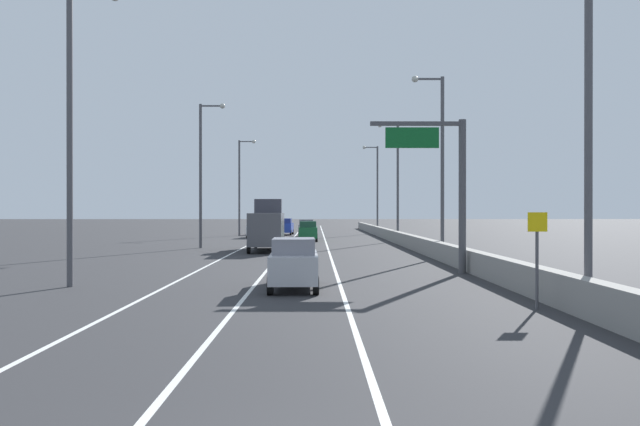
{
  "coord_description": "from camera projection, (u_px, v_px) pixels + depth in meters",
  "views": [
    {
      "loc": [
        0.5,
        -5.71,
        3.04
      ],
      "look_at": [
        0.94,
        54.4,
        2.85
      ],
      "focal_mm": 34.01,
      "sensor_mm": 36.0,
      "label": 1
    }
  ],
  "objects": [
    {
      "name": "ground_plane",
      "position": [
        311.0,
        237.0,
        69.71
      ],
      "size": [
        320.0,
        320.0,
        0.0
      ],
      "primitive_type": "plane",
      "color": "#2D2D30"
    },
    {
      "name": "lane_stripe_left",
      "position": [
        256.0,
        241.0,
        60.67
      ],
      "size": [
        0.16,
        130.0,
        0.0
      ],
      "primitive_type": "cube",
      "color": "silver",
      "rests_on": "ground_plane"
    },
    {
      "name": "lane_stripe_center",
      "position": [
        291.0,
        241.0,
        60.7
      ],
      "size": [
        0.16,
        130.0,
        0.0
      ],
      "primitive_type": "cube",
      "color": "silver",
      "rests_on": "ground_plane"
    },
    {
      "name": "lane_stripe_right",
      "position": [
        326.0,
        241.0,
        60.72
      ],
      "size": [
        0.16,
        130.0,
        0.0
      ],
      "primitive_type": "cube",
      "color": "silver",
      "rests_on": "ground_plane"
    },
    {
      "name": "jersey_barrier_right",
      "position": [
        418.0,
        244.0,
        45.77
      ],
      "size": [
        0.6,
        120.0,
        1.1
      ],
      "primitive_type": "cube",
      "color": "gray",
      "rests_on": "ground_plane"
    },
    {
      "name": "overhead_sign_gantry",
      "position": [
        447.0,
        176.0,
        29.48
      ],
      "size": [
        4.68,
        0.36,
        7.5
      ],
      "color": "#47474C",
      "rests_on": "ground_plane"
    },
    {
      "name": "speed_advisory_sign",
      "position": [
        537.0,
        252.0,
        18.73
      ],
      "size": [
        0.6,
        0.11,
        3.0
      ],
      "color": "#4C4C51",
      "rests_on": "ground_plane"
    },
    {
      "name": "lamp_post_right_near",
      "position": [
        581.0,
        90.0,
        18.34
      ],
      "size": [
        2.14,
        0.44,
        11.89
      ],
      "color": "#4C4C51",
      "rests_on": "ground_plane"
    },
    {
      "name": "lamp_post_right_second",
      "position": [
        439.0,
        155.0,
        39.55
      ],
      "size": [
        2.14,
        0.44,
        11.89
      ],
      "color": "#4C4C51",
      "rests_on": "ground_plane"
    },
    {
      "name": "lamp_post_right_third",
      "position": [
        396.0,
        174.0,
        60.76
      ],
      "size": [
        2.14,
        0.44,
        11.89
      ],
      "color": "#4C4C51",
      "rests_on": "ground_plane"
    },
    {
      "name": "lamp_post_right_fourth",
      "position": [
        376.0,
        184.0,
        81.98
      ],
      "size": [
        2.14,
        0.44,
        11.89
      ],
      "color": "#4C4C51",
      "rests_on": "ground_plane"
    },
    {
      "name": "lamp_post_left_near",
      "position": [
        75.0,
        119.0,
        24.21
      ],
      "size": [
        2.14,
        0.44,
        11.89
      ],
      "color": "#4C4C51",
      "rests_on": "ground_plane"
    },
    {
      "name": "lamp_post_left_mid",
      "position": [
        203.0,
        166.0,
        49.67
      ],
      "size": [
        2.14,
        0.44,
        11.89
      ],
      "color": "#4C4C51",
      "rests_on": "ground_plane"
    },
    {
      "name": "lamp_post_left_far",
      "position": [
        241.0,
        181.0,
        75.12
      ],
      "size": [
        2.14,
        0.44,
        11.89
      ],
      "color": "#4C4C51",
      "rests_on": "ground_plane"
    },
    {
      "name": "car_blue_0",
      "position": [
        286.0,
        227.0,
        77.22
      ],
      "size": [
        1.97,
        4.38,
        2.1
      ],
      "color": "#1E389E",
      "rests_on": "ground_plane"
    },
    {
      "name": "car_white_1",
      "position": [
        257.0,
        229.0,
        69.15
      ],
      "size": [
        2.04,
        4.84,
        2.0
      ],
      "color": "white",
      "rests_on": "ground_plane"
    },
    {
      "name": "car_gray_2",
      "position": [
        306.0,
        228.0,
        71.22
      ],
      "size": [
        1.95,
        4.11,
        2.05
      ],
      "color": "slate",
      "rests_on": "ground_plane"
    },
    {
      "name": "car_silver_3",
      "position": [
        294.0,
        263.0,
        23.63
      ],
      "size": [
        1.95,
        4.57,
        1.99
      ],
      "color": "#B7B7BC",
      "rests_on": "ground_plane"
    },
    {
      "name": "car_red_4",
      "position": [
        260.0,
        227.0,
        77.7
      ],
      "size": [
        1.95,
        4.7,
        1.89
      ],
      "color": "red",
      "rests_on": "ground_plane"
    },
    {
      "name": "car_green_5",
      "position": [
        308.0,
        231.0,
        61.11
      ],
      "size": [
        1.91,
        4.67,
        2.03
      ],
      "color": "#196033",
      "rests_on": "ground_plane"
    },
    {
      "name": "box_truck",
      "position": [
        267.0,
        227.0,
        46.49
      ],
      "size": [
        2.64,
        8.1,
        3.98
      ],
      "color": "#4C4C51",
      "rests_on": "ground_plane"
    }
  ]
}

